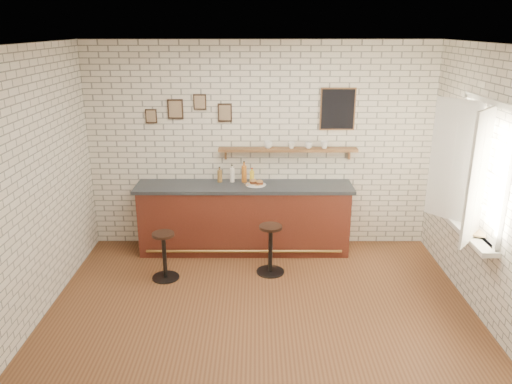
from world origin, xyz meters
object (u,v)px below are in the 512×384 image
at_px(bitters_bottle_white, 232,175).
at_px(sandwich_plate, 256,185).
at_px(book_lower, 470,232).
at_px(book_upper, 471,232).
at_px(bitters_bottle_amber, 244,174).
at_px(ciabatta_sandwich, 256,182).
at_px(shelf_cup_a, 268,145).
at_px(bitters_bottle_brown, 220,176).
at_px(shelf_cup_d, 324,145).
at_px(bar_stool_right, 271,248).
at_px(bar_stool_left, 164,254).
at_px(shelf_cup_b, 291,145).
at_px(bar_counter, 244,218).
at_px(shelf_cup_c, 308,145).
at_px(condiment_bottle_yellow, 252,176).

bearing_deg(bitters_bottle_white, sandwich_plate, -23.94).
relative_size(book_lower, book_upper, 0.99).
relative_size(bitters_bottle_white, book_lower, 1.17).
bearing_deg(bitters_bottle_amber, book_upper, -33.47).
xyz_separation_m(ciabatta_sandwich, book_lower, (2.43, -1.54, -0.11)).
bearing_deg(shelf_cup_a, bitters_bottle_brown, 155.51).
bearing_deg(book_upper, shelf_cup_d, 156.96).
bearing_deg(book_upper, bar_stool_right, -173.22).
bearing_deg(bar_stool_left, shelf_cup_b, 32.49).
height_order(bar_counter, sandwich_plate, sandwich_plate).
height_order(sandwich_plate, shelf_cup_c, shelf_cup_c).
relative_size(bitters_bottle_brown, bitters_bottle_amber, 0.73).
bearing_deg(book_upper, sandwich_plate, 174.79).
height_order(bar_counter, bitters_bottle_white, bitters_bottle_white).
height_order(bitters_bottle_brown, shelf_cup_a, shelf_cup_a).
bearing_deg(condiment_bottle_yellow, book_lower, -34.16).
relative_size(bar_counter, book_lower, 14.17).
bearing_deg(bar_stool_right, condiment_bottle_yellow, 106.23).
bearing_deg(bar_stool_left, bar_counter, 40.82).
relative_size(sandwich_plate, bitters_bottle_amber, 0.90).
relative_size(bitters_bottle_amber, bar_stool_right, 0.46).
relative_size(shelf_cup_c, book_upper, 0.49).
bearing_deg(book_lower, shelf_cup_c, 134.74).
bearing_deg(shelf_cup_c, bar_counter, 115.04).
relative_size(ciabatta_sandwich, bitters_bottle_white, 0.81).
bearing_deg(bitters_bottle_amber, bitters_bottle_white, -180.00).
height_order(sandwich_plate, bar_stool_right, sandwich_plate).
distance_m(bar_counter, shelf_cup_d, 1.57).
bearing_deg(shelf_cup_d, ciabatta_sandwich, -172.30).
bearing_deg(shelf_cup_d, sandwich_plate, -172.41).
height_order(bitters_bottle_amber, condiment_bottle_yellow, bitters_bottle_amber).
xyz_separation_m(bar_counter, condiment_bottle_yellow, (0.11, 0.15, 0.59)).
xyz_separation_m(bitters_bottle_brown, book_upper, (2.96, -1.73, -0.14)).
bearing_deg(condiment_bottle_yellow, book_upper, -34.64).
height_order(bitters_bottle_white, condiment_bottle_yellow, bitters_bottle_white).
height_order(shelf_cup_b, shelf_cup_d, shelf_cup_d).
xyz_separation_m(bar_stool_left, book_upper, (3.63, -0.69, 0.61)).
bearing_deg(book_lower, book_upper, -89.25).
bearing_deg(bitters_bottle_amber, bar_stool_left, -134.67).
bearing_deg(bitters_bottle_white, shelf_cup_a, 5.59).
distance_m(bitters_bottle_brown, shelf_cup_a, 0.83).
xyz_separation_m(sandwich_plate, bar_stool_left, (-1.19, -0.88, -0.67)).
xyz_separation_m(bitters_bottle_amber, bar_stool_left, (-1.02, -1.03, -0.79)).
distance_m(bar_counter, bar_stool_right, 0.82).
bearing_deg(shelf_cup_c, book_upper, -123.74).
relative_size(condiment_bottle_yellow, shelf_cup_d, 1.90).
relative_size(shelf_cup_a, book_upper, 0.57).
distance_m(bitters_bottle_brown, bitters_bottle_amber, 0.36).
height_order(bitters_bottle_amber, shelf_cup_d, shelf_cup_d).
xyz_separation_m(bar_counter, bar_stool_right, (0.37, -0.72, -0.14)).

